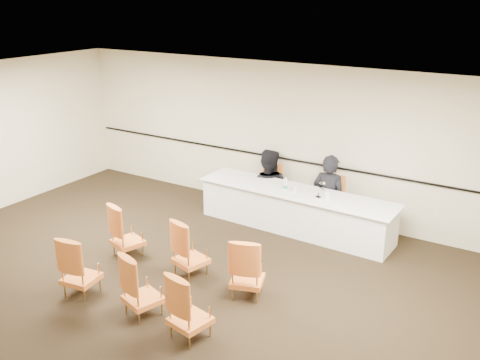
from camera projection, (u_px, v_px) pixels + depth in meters
name	position (u px, v px, depth m)	size (l,w,h in m)	color
floor	(158.00, 296.00, 7.94)	(10.00, 10.00, 0.00)	black
ceiling	(147.00, 95.00, 6.93)	(10.00, 10.00, 0.00)	white
wall_back	(285.00, 139.00, 10.64)	(10.00, 0.04, 3.00)	beige
wall_rail	(283.00, 158.00, 10.74)	(9.80, 0.04, 0.03)	black
panel_table	(295.00, 210.00, 10.04)	(3.85, 0.89, 0.77)	white
panelist_main	(329.00, 200.00, 10.24)	(0.66, 0.44, 1.82)	black
panelist_main_chair	(329.00, 201.00, 10.24)	(0.50, 0.50, 0.95)	orange
panelist_second	(267.00, 192.00, 10.99)	(0.90, 0.70, 1.85)	black
panelist_second_chair	(267.00, 187.00, 10.95)	(0.50, 0.50, 0.95)	orange
papers	(316.00, 196.00, 9.66)	(0.30, 0.22, 0.00)	white
microphone	(319.00, 190.00, 9.57)	(0.09, 0.19, 0.27)	black
water_bottle	(286.00, 184.00, 9.91)	(0.08, 0.08, 0.26)	teal
drinking_glass	(295.00, 189.00, 9.86)	(0.06, 0.06, 0.10)	white
coffee_cup	(327.00, 196.00, 9.49)	(0.09, 0.09, 0.14)	white
aud_chair_front_left	(127.00, 230.00, 9.00)	(0.50, 0.50, 0.95)	orange
aud_chair_front_mid	(190.00, 248.00, 8.38)	(0.50, 0.50, 0.95)	orange
aud_chair_front_right	(247.00, 267.00, 7.80)	(0.50, 0.50, 0.95)	orange
aud_chair_back_left	(80.00, 265.00, 7.85)	(0.50, 0.50, 0.95)	orange
aud_chair_back_mid	(142.00, 284.00, 7.33)	(0.50, 0.50, 0.95)	orange
aud_chair_back_right	(190.00, 305.00, 6.84)	(0.50, 0.50, 0.95)	orange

